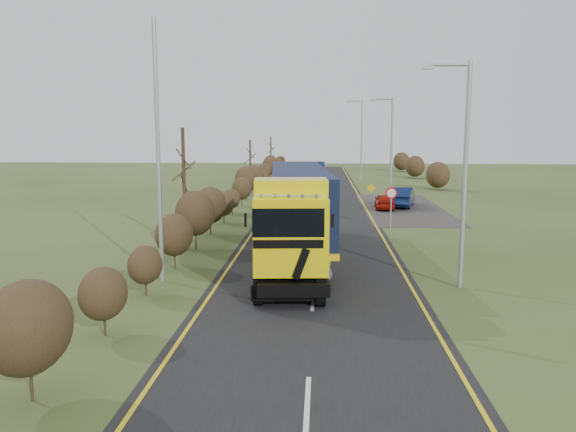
{
  "coord_description": "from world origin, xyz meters",
  "views": [
    {
      "loc": [
        0.26,
        -23.24,
        5.88
      ],
      "look_at": [
        -1.24,
        1.97,
        2.05
      ],
      "focal_mm": 35.0,
      "sensor_mm": 36.0,
      "label": 1
    }
  ],
  "objects_px": {
    "lorry": "(298,208)",
    "car_red_hatchback": "(385,201)",
    "car_blue_sedan": "(402,197)",
    "streetlight_near": "(463,166)",
    "speed_sign": "(391,200)"
  },
  "relations": [
    {
      "from": "lorry",
      "to": "car_red_hatchback",
      "type": "height_order",
      "value": "lorry"
    },
    {
      "from": "car_red_hatchback",
      "to": "car_blue_sedan",
      "type": "bearing_deg",
      "value": -131.56
    },
    {
      "from": "car_red_hatchback",
      "to": "car_blue_sedan",
      "type": "relative_size",
      "value": 0.75
    },
    {
      "from": "car_blue_sedan",
      "to": "car_red_hatchback",
      "type": "bearing_deg",
      "value": 59.06
    },
    {
      "from": "car_red_hatchback",
      "to": "streetlight_near",
      "type": "bearing_deg",
      "value": 93.96
    },
    {
      "from": "streetlight_near",
      "to": "lorry",
      "type": "bearing_deg",
      "value": 145.68
    },
    {
      "from": "car_blue_sedan",
      "to": "streetlight_near",
      "type": "relative_size",
      "value": 0.57
    },
    {
      "from": "car_red_hatchback",
      "to": "speed_sign",
      "type": "bearing_deg",
      "value": 89.02
    },
    {
      "from": "streetlight_near",
      "to": "speed_sign",
      "type": "height_order",
      "value": "streetlight_near"
    },
    {
      "from": "lorry",
      "to": "car_red_hatchback",
      "type": "xyz_separation_m",
      "value": [
        5.89,
        17.22,
        -1.8
      ]
    },
    {
      "from": "lorry",
      "to": "streetlight_near",
      "type": "distance_m",
      "value": 7.88
    },
    {
      "from": "car_red_hatchback",
      "to": "streetlight_near",
      "type": "height_order",
      "value": "streetlight_near"
    },
    {
      "from": "streetlight_near",
      "to": "speed_sign",
      "type": "bearing_deg",
      "value": 94.28
    },
    {
      "from": "car_blue_sedan",
      "to": "streetlight_near",
      "type": "distance_m",
      "value": 23.33
    },
    {
      "from": "streetlight_near",
      "to": "speed_sign",
      "type": "distance_m",
      "value": 13.22
    }
  ]
}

